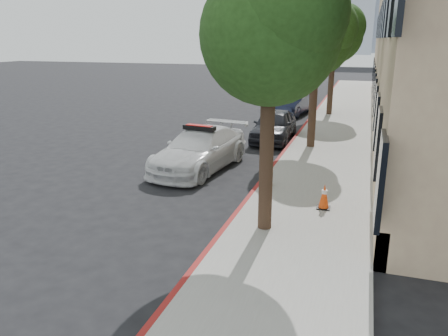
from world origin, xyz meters
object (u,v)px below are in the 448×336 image
Objects in this scene: fire_hydrant at (268,173)px; traffic_cone at (324,196)px; parked_car_far at (293,103)px; parked_car_mid at (274,125)px; police_car at (200,149)px.

fire_hydrant is 1.22× the size of traffic_cone.
parked_car_far is at bearing 100.25° from fire_hydrant.
parked_car_mid is 5.03× the size of fire_hydrant.
parked_car_far reaches higher than fire_hydrant.
traffic_cone is (3.17, -14.49, -0.20)m from parked_car_far.
police_car is at bearing -108.10° from parked_car_mid.
traffic_cone is at bearing -33.29° from fire_hydrant.
police_car reaches higher than fire_hydrant.
fire_hydrant is at bearing 142.88° from traffic_cone.
parked_car_mid is 6.17× the size of traffic_cone.
parked_car_far is 13.30m from fire_hydrant.
parked_car_far is at bearing 91.51° from parked_car_mid.
police_car reaches higher than parked_car_far.
parked_car_far is 6.37× the size of traffic_cone.
police_car is at bearing 147.90° from traffic_cone.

